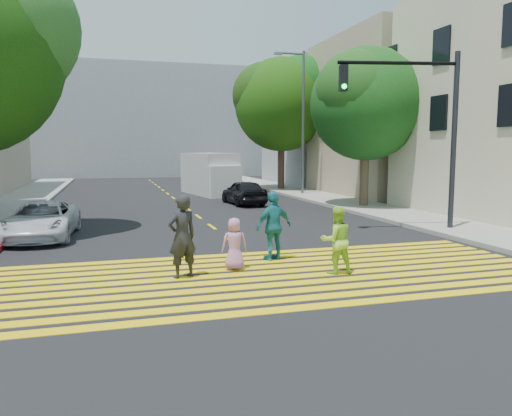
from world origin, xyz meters
name	(u,v)px	position (x,y,z in m)	size (l,w,h in m)	color
ground	(296,289)	(0.00, 0.00, 0.00)	(120.00, 120.00, 0.00)	black
sidewalk_left	(25,199)	(-8.50, 22.00, 0.07)	(3.00, 40.00, 0.15)	gray
sidewalk_right	(343,202)	(8.50, 15.00, 0.07)	(3.00, 60.00, 0.15)	gray
crosswalk	(277,275)	(0.00, 1.28, 0.01)	(13.40, 5.30, 0.01)	yellow
lane_line	(170,196)	(0.00, 22.50, 0.01)	(0.12, 34.40, 0.01)	yellow
building_right_tan	(408,118)	(15.00, 19.00, 5.00)	(10.00, 10.00, 10.00)	tan
building_right_grey	(335,125)	(15.00, 30.00, 5.00)	(10.00, 10.00, 10.00)	gray
backdrop_block	(142,122)	(0.00, 48.00, 6.00)	(30.00, 8.00, 12.00)	gray
tree_right_near	(367,98)	(8.65, 12.95, 5.47)	(7.22, 7.19, 8.09)	#4C402A
tree_right_far	(283,100)	(8.27, 24.37, 6.46)	(8.98, 8.74, 9.57)	#3E241C
pedestrian_man	(182,237)	(-2.16, 1.66, 0.96)	(0.70, 0.46, 1.93)	black
pedestrian_woman	(336,240)	(1.41, 1.02, 0.81)	(0.78, 0.61, 1.61)	#A7E43A
pedestrian_child	(234,244)	(-0.83, 2.07, 0.65)	(0.63, 0.41, 1.29)	#C17BAD
pedestrian_extra	(274,226)	(0.44, 2.82, 0.92)	(1.08, 0.45, 1.83)	teal
white_sedan	(42,220)	(-5.92, 8.11, 0.62)	(2.05, 4.44, 1.23)	silver
dark_car_near	(244,192)	(3.19, 16.17, 0.67)	(1.57, 3.91, 1.33)	black
silver_car	(209,178)	(3.76, 28.77, 0.71)	(1.99, 4.90, 1.42)	#959596
dark_car_parked	(230,180)	(5.06, 27.30, 0.60)	(1.27, 3.64, 1.20)	black
white_van	(211,175)	(2.68, 22.60, 1.29)	(3.06, 6.02, 2.71)	silver
traffic_signal	(423,116)	(6.89, 5.72, 4.10)	(4.25, 1.15, 6.33)	#22232B
street_lamp	(300,114)	(8.01, 20.25, 5.20)	(2.05, 0.24, 9.06)	#53555F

